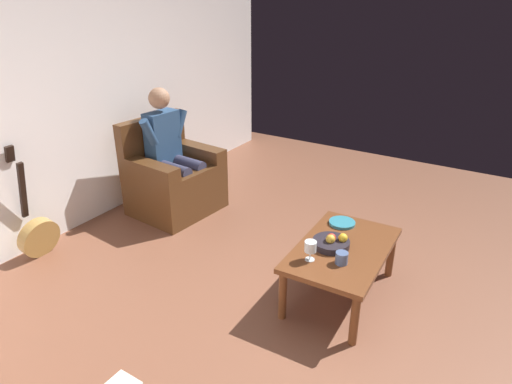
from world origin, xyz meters
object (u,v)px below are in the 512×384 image
Objects in this scene: guitar at (38,233)px; decorative_dish at (342,223)px; candle_jar at (342,258)px; armchair at (173,180)px; coffee_table at (342,254)px; person_seated at (172,148)px; fruit_bowl at (332,242)px; wine_glass_near at (310,248)px.

guitar is 4.76× the size of decorative_dish.
armchair is at bearing -107.78° from candle_jar.
coffee_table is 11.62× the size of candle_jar.
candle_jar is (0.70, 2.17, 0.13)m from armchair.
person_seated is 1.26× the size of coffee_table.
person_seated reaches higher than armchair.
guitar is (1.34, -0.42, -0.12)m from armchair.
coffee_table is at bearing -161.77° from candle_jar.
armchair is 0.95× the size of coffee_table.
person_seated is at bearing -94.32° from decorative_dish.
guitar is (0.86, -2.52, -0.16)m from coffee_table.
wine_glass_near is at bearing -13.41° from fruit_bowl.
coffee_table is at bearing 82.40° from armchair.
wine_glass_near is 1.68× the size of candle_jar.
armchair is 1.41m from guitar.
wine_glass_near is 0.63m from decorative_dish.
decorative_dish is at bearing 116.64° from guitar.
coffee_table is 0.25m from candle_jar.
decorative_dish is at bearing 91.07° from armchair.
fruit_bowl reaches higher than coffee_table.
guitar is at bearing -63.36° from decorative_dish.
armchair is at bearing -94.33° from decorative_dish.
decorative_dish is at bearing -157.32° from coffee_table.
wine_glass_near is 0.54× the size of fruit_bowl.
guitar reaches higher than decorative_dish.
wine_glass_near reaches higher than fruit_bowl.
person_seated is at bearing 90.00° from armchair.
candle_jar is at bearing 39.69° from fruit_bowl.
wine_glass_near is at bearing 73.92° from armchair.
coffee_table is 0.37m from decorative_dish.
guitar reaches higher than coffee_table.
armchair is 11.05× the size of candle_jar.
wine_glass_near is 0.70× the size of decorative_dish.
person_seated is 2.10m from wine_glass_near.
fruit_bowl is 3.12× the size of candle_jar.
coffee_table is at bearing 154.20° from wine_glass_near.
guitar reaches higher than armchair.
decorative_dish reaches higher than coffee_table.
coffee_table is 0.36m from wine_glass_near.
wine_glass_near is at bearing -69.98° from candle_jar.
armchair reaches higher than candle_jar.
candle_jar is (0.21, 0.07, 0.10)m from coffee_table.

